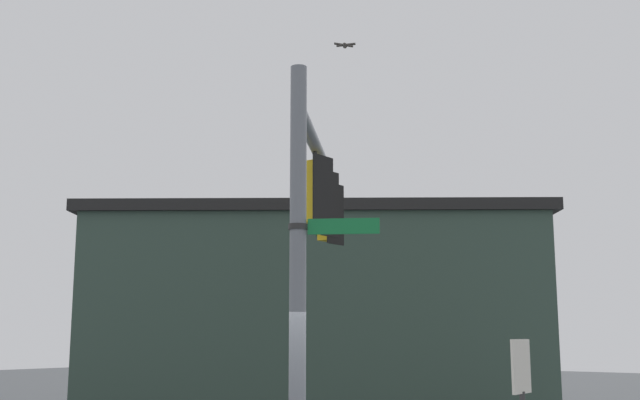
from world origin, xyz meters
TOP-DOWN VIEW (x-y plane):
  - signal_pole at (0.00, 0.00)m, footprint 0.24×0.24m
  - mast_arm at (2.50, 1.50)m, footprint 5.11×3.18m
  - traffic_light_nearest_pole at (1.87, 1.14)m, footprint 0.54×0.49m
  - traffic_light_mid_inner at (2.95, 1.79)m, footprint 0.54×0.49m
  - traffic_light_mid_outer at (4.02, 2.43)m, footprint 0.54×0.49m
  - street_name_sign at (0.17, -0.29)m, footprint 0.74×1.12m
  - bird_flying at (1.74, 0.40)m, footprint 0.25×0.34m
  - storefront_building at (9.28, 6.69)m, footprint 12.36×13.66m
  - tree_by_storefront at (11.24, 5.38)m, footprint 3.69×3.69m
  - historical_marker at (2.34, -2.21)m, footprint 0.60×0.08m

SIDE VIEW (x-z plane):
  - historical_marker at x=2.34m, z-range 0.34..2.47m
  - storefront_building at x=9.28m, z-range 0.01..5.56m
  - signal_pole at x=0.00m, z-range 0.00..6.01m
  - street_name_sign at x=0.17m, z-range 3.57..3.79m
  - tree_by_storefront at x=11.24m, z-range 1.23..7.40m
  - traffic_light_nearest_pole at x=1.87m, z-range 3.92..5.23m
  - traffic_light_mid_inner at x=2.95m, z-range 3.92..5.23m
  - traffic_light_mid_outer at x=4.02m, z-range 3.92..5.23m
  - mast_arm at x=2.50m, z-range 5.27..5.48m
  - bird_flying at x=1.74m, z-range 6.93..7.01m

